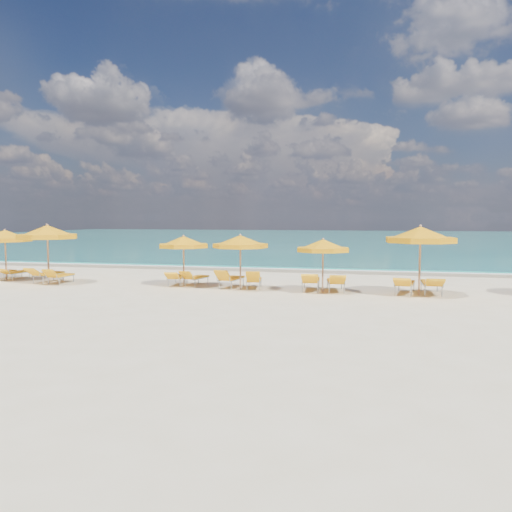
# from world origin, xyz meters

# --- Properties ---
(ground_plane) EXTENTS (120.00, 120.00, 0.00)m
(ground_plane) POSITION_xyz_m (0.00, 0.00, 0.00)
(ground_plane) COLOR beige
(ocean) EXTENTS (120.00, 80.00, 0.30)m
(ocean) POSITION_xyz_m (0.00, 48.00, 0.00)
(ocean) COLOR #168079
(ocean) RESTS_ON ground
(wet_sand_band) EXTENTS (120.00, 2.60, 0.01)m
(wet_sand_band) POSITION_xyz_m (0.00, 7.40, 0.00)
(wet_sand_band) COLOR tan
(wet_sand_band) RESTS_ON ground
(foam_line) EXTENTS (120.00, 1.20, 0.03)m
(foam_line) POSITION_xyz_m (0.00, 8.20, 0.00)
(foam_line) COLOR white
(foam_line) RESTS_ON ground
(whitecap_near) EXTENTS (14.00, 0.36, 0.05)m
(whitecap_near) POSITION_xyz_m (-6.00, 17.00, 0.00)
(whitecap_near) COLOR white
(whitecap_near) RESTS_ON ground
(whitecap_far) EXTENTS (18.00, 0.30, 0.05)m
(whitecap_far) POSITION_xyz_m (8.00, 24.00, 0.00)
(whitecap_far) COLOR white
(whitecap_far) RESTS_ON ground
(umbrella_1) EXTENTS (2.73, 2.73, 2.33)m
(umbrella_1) POSITION_xyz_m (-11.49, 0.32, 1.99)
(umbrella_1) COLOR tan
(umbrella_1) RESTS_ON ground
(umbrella_2) EXTENTS (2.89, 2.89, 2.58)m
(umbrella_2) POSITION_xyz_m (-8.72, -0.45, 2.20)
(umbrella_2) COLOR tan
(umbrella_2) RESTS_ON ground
(umbrella_3) EXTENTS (2.12, 2.12, 2.13)m
(umbrella_3) POSITION_xyz_m (-2.75, 0.13, 1.82)
(umbrella_3) COLOR tan
(umbrella_3) RESTS_ON ground
(umbrella_4) EXTENTS (2.62, 2.62, 2.20)m
(umbrella_4) POSITION_xyz_m (-0.22, -0.28, 1.88)
(umbrella_4) COLOR tan
(umbrella_4) RESTS_ON ground
(umbrella_5) EXTENTS (2.57, 2.57, 2.08)m
(umbrella_5) POSITION_xyz_m (3.03, -0.37, 1.77)
(umbrella_5) COLOR tan
(umbrella_5) RESTS_ON ground
(umbrella_6) EXTENTS (3.24, 3.24, 2.58)m
(umbrella_6) POSITION_xyz_m (6.53, -0.25, 2.20)
(umbrella_6) COLOR tan
(umbrella_6) RESTS_ON ground
(lounger_1_left) EXTENTS (0.83, 1.74, 0.61)m
(lounger_1_left) POSITION_xyz_m (-11.97, 0.52, 0.19)
(lounger_1_left) COLOR #A5A8AD
(lounger_1_left) RESTS_ON ground
(lounger_1_right) EXTENTS (0.69, 1.71, 0.60)m
(lounger_1_right) POSITION_xyz_m (-11.12, 0.52, 0.19)
(lounger_1_right) COLOR #A5A8AD
(lounger_1_right) RESTS_ON ground
(lounger_2_left) EXTENTS (0.83, 1.90, 0.74)m
(lounger_2_left) POSITION_xyz_m (-9.09, -0.02, 0.22)
(lounger_2_left) COLOR #A5A8AD
(lounger_2_left) RESTS_ON ground
(lounger_2_right) EXTENTS (0.58, 1.64, 0.72)m
(lounger_2_right) POSITION_xyz_m (-8.26, -0.28, 0.20)
(lounger_2_right) COLOR #A5A8AD
(lounger_2_right) RESTS_ON ground
(lounger_3_left) EXTENTS (0.73, 1.76, 0.67)m
(lounger_3_left) POSITION_xyz_m (-3.13, 0.37, 0.20)
(lounger_3_left) COLOR #A5A8AD
(lounger_3_left) RESTS_ON ground
(lounger_3_right) EXTENTS (0.83, 1.68, 0.70)m
(lounger_3_right) POSITION_xyz_m (-2.35, 0.50, 0.20)
(lounger_3_right) COLOR #A5A8AD
(lounger_3_right) RESTS_ON ground
(lounger_4_left) EXTENTS (0.85, 1.83, 0.82)m
(lounger_4_left) POSITION_xyz_m (-0.74, 0.21, 0.22)
(lounger_4_left) COLOR #A5A8AD
(lounger_4_left) RESTS_ON ground
(lounger_4_right) EXTENTS (0.82, 1.68, 0.80)m
(lounger_4_right) POSITION_xyz_m (0.25, 0.12, 0.21)
(lounger_4_right) COLOR #A5A8AD
(lounger_4_right) RESTS_ON ground
(lounger_5_left) EXTENTS (0.79, 2.02, 0.79)m
(lounger_5_left) POSITION_xyz_m (2.53, 0.10, 0.24)
(lounger_5_left) COLOR #A5A8AD
(lounger_5_left) RESTS_ON ground
(lounger_5_right) EXTENTS (0.88, 1.97, 0.77)m
(lounger_5_right) POSITION_xyz_m (3.49, 0.12, 0.23)
(lounger_5_right) COLOR #A5A8AD
(lounger_5_right) RESTS_ON ground
(lounger_6_left) EXTENTS (0.91, 2.01, 0.74)m
(lounger_6_left) POSITION_xyz_m (6.04, 0.09, 0.23)
(lounger_6_left) COLOR #A5A8AD
(lounger_6_left) RESTS_ON ground
(lounger_6_right) EXTENTS (0.69, 2.04, 0.74)m
(lounger_6_right) POSITION_xyz_m (7.01, 0.24, 0.24)
(lounger_6_right) COLOR #A5A8AD
(lounger_6_right) RESTS_ON ground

